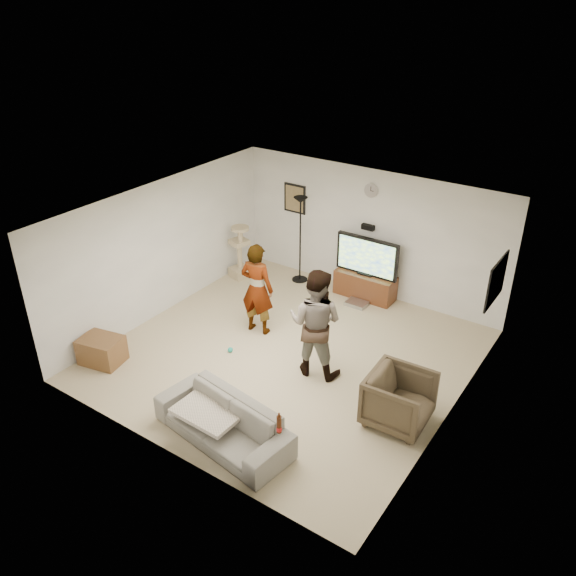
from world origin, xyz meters
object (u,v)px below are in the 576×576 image
Objects in this scene: tv_stand at (365,285)px; floor_lamp at (300,240)px; person_right at (315,323)px; sofa at (223,422)px; cat_tree at (240,251)px; beer_bottle at (279,424)px; armchair at (399,399)px; side_table at (102,350)px; person_left at (257,289)px; tv at (367,256)px.

floor_lamp reaches higher than tv_stand.
sofa is (-0.20, -2.02, -0.60)m from person_right.
cat_tree is 5.48m from beer_bottle.
person_right is at bearing 74.66° from armchair.
person_left is at bearing 55.23° from side_table.
tv is 3.70m from armchair.
tv is 1.46× the size of armchair.
cat_tree is 1.74× the size of side_table.
beer_bottle reaches higher than side_table.
cat_tree is 4.63× the size of beer_bottle.
floor_lamp reaches higher than person_right.
person_right is 2.12m from sofa.
side_table is at bearing -119.88° from tv.
tv_stand is at bearing -121.93° from person_left.
tv_stand is 5.05m from side_table.
tv_stand is 0.66× the size of person_right.
tv is at bearing 0.00° from tv_stand.
person_left reaches higher than tv_stand.
tv_stand is at bearing 5.07° from floor_lamp.
tv is 0.71× the size of floor_lamp.
person_left is at bearing -43.31° from cat_tree.
tv_stand is 1.59m from floor_lamp.
beer_bottle reaches higher than sofa.
floor_lamp is at bearing 48.37° from armchair.
tv is 1.45m from floor_lamp.
tv reaches higher than armchair.
cat_tree is at bearing -164.87° from tv_stand.
floor_lamp is 2.10m from person_left.
tv is 0.76× the size of person_left.
side_table is (-3.72, 0.29, -0.49)m from beer_bottle.
person_left is (-0.99, -2.18, -0.03)m from tv.
person_right is (1.92, -2.51, -0.00)m from floor_lamp.
tv_stand is 0.62m from tv.
armchair is at bearing 157.36° from person_left.
cat_tree reaches higher than side_table.
person_right reaches higher than side_table.
floor_lamp reaches higher than armchair.
side_table is at bearing 19.47° from person_right.
person_left is (0.45, -2.05, -0.06)m from floor_lamp.
floor_lamp is 1.07× the size of person_left.
beer_bottle is 1.90m from armchair.
armchair is (1.61, -0.37, -0.50)m from person_right.
person_right is 7.17× the size of beer_bottle.
person_right reaches higher than cat_tree.
sofa is at bearing 109.62° from person_left.
floor_lamp is 1.00× the size of person_right.
beer_bottle is (2.65, -4.53, -0.19)m from floor_lamp.
tv_stand is 2.76m from person_right.
person_right reaches higher than beer_bottle.
floor_lamp is at bearing 118.86° from sofa.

